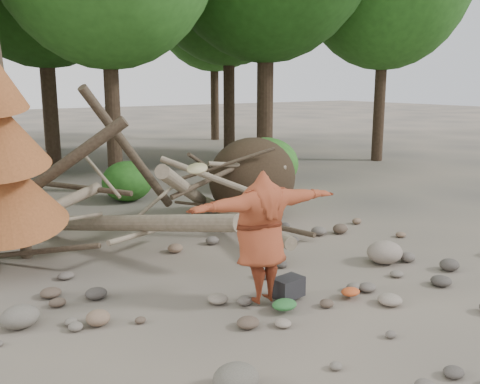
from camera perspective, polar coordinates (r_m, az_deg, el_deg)
ground at (r=8.37m, az=3.67°, el=-11.50°), size 120.00×120.00×0.00m
deadfall_pile at (r=12.54m, az=-0.67°, el=0.98°), size 8.55×5.24×3.30m
dead_conifer at (r=9.66m, az=-24.10°, el=3.67°), size 2.06×2.16×4.35m
bush_mid at (r=15.18m, az=-11.93°, el=1.14°), size 1.40×1.40×1.12m
bush_right at (r=16.48m, az=2.79°, el=3.05°), size 2.00×2.00×1.60m
frisbee_thrower at (r=7.85m, az=2.26°, el=-4.79°), size 2.54×0.87×2.19m
backpack at (r=8.34m, az=5.16°, el=-10.45°), size 0.50×0.37×0.31m
cloth_green at (r=7.96m, az=4.76°, el=-12.21°), size 0.38×0.32×0.14m
cloth_orange at (r=8.59m, az=11.69°, el=-10.68°), size 0.32×0.26×0.11m
boulder_front_left at (r=6.10m, az=-0.44°, el=-19.31°), size 0.52×0.47×0.31m
boulder_mid_right at (r=10.26m, az=15.18°, el=-6.22°), size 0.68×0.61×0.41m
boulder_mid_left at (r=8.05m, az=-22.41°, el=-12.19°), size 0.52×0.47×0.31m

